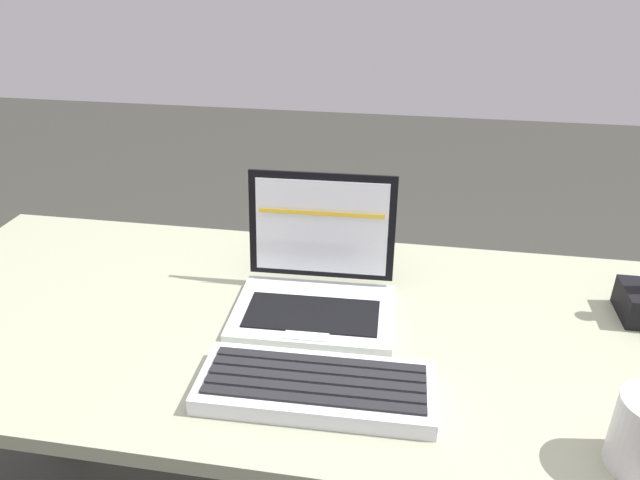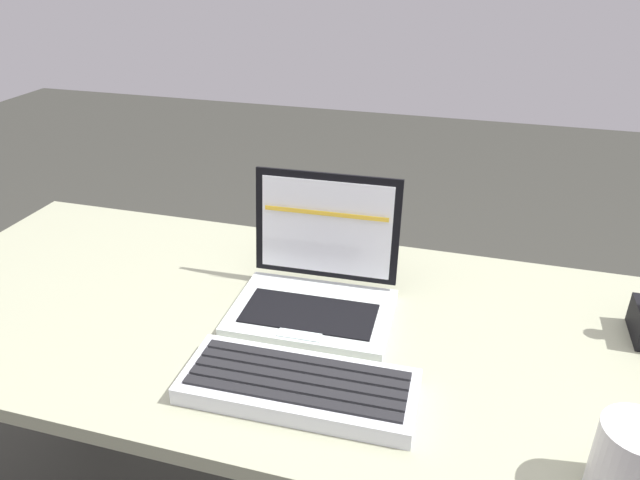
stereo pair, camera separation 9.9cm
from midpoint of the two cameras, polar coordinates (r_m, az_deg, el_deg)
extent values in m
cube|color=#999C80|center=(1.02, -0.71, -9.00)|extent=(1.65, 0.65, 0.03)
cylinder|color=black|center=(1.71, -25.56, -9.96)|extent=(0.06, 0.06, 0.68)
cube|color=silver|center=(1.03, -3.39, -7.21)|extent=(0.28, 0.20, 0.02)
cube|color=black|center=(1.01, -3.56, -7.22)|extent=(0.23, 0.11, 0.00)
cube|color=silver|center=(0.96, -4.25, -9.27)|extent=(0.07, 0.03, 0.00)
cube|color=black|center=(1.06, -2.51, 1.32)|extent=(0.27, 0.04, 0.20)
cube|color=white|center=(1.06, -2.56, 1.17)|extent=(0.24, 0.03, 0.17)
cube|color=yellow|center=(1.04, -2.60, 2.54)|extent=(0.23, 0.01, 0.01)
cube|color=silver|center=(0.87, -3.74, -14.28)|extent=(0.34, 0.14, 0.03)
cube|color=black|center=(0.83, -4.38, -15.38)|extent=(0.31, 0.02, 0.00)
cube|color=black|center=(0.84, -4.07, -14.41)|extent=(0.31, 0.02, 0.00)
cube|color=black|center=(0.86, -3.78, -13.48)|extent=(0.31, 0.02, 0.00)
cube|color=black|center=(0.88, -3.49, -12.59)|extent=(0.31, 0.02, 0.00)
cube|color=black|center=(0.89, -3.22, -11.72)|extent=(0.31, 0.02, 0.00)
camera|label=1|loc=(0.05, -92.86, -1.47)|focal=32.84mm
camera|label=2|loc=(0.05, 87.14, 1.47)|focal=32.84mm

